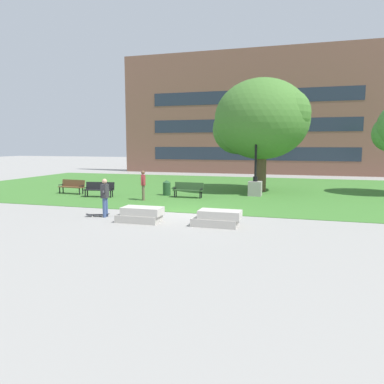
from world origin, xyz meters
name	(u,v)px	position (x,y,z in m)	size (l,w,h in m)	color
ground_plane	(182,213)	(0.00, 0.00, 0.00)	(140.00, 140.00, 0.00)	gray
grass_lawn	(224,189)	(0.00, 10.00, 0.01)	(40.00, 20.00, 0.02)	#3D752D
concrete_block_center	(141,215)	(-1.00, -2.49, 0.31)	(1.89, 0.90, 0.64)	#B2ADA3
concrete_block_left	(217,219)	(2.22, -2.33, 0.31)	(1.92, 0.90, 0.64)	#B2ADA3
person_skateboarder	(105,195)	(-2.98, -1.88, 0.97)	(0.28, 0.59, 1.71)	#384C7A
skateboard	(98,215)	(-3.34, -1.93, 0.09)	(1.03, 0.53, 0.14)	black
park_bench_near_left	(99,188)	(-6.46, 3.59, 0.54)	(1.86, 0.79, 0.90)	black
park_bench_near_right	(188,189)	(-1.18, 4.87, 0.54)	(1.80, 0.53, 0.90)	#284723
park_bench_far_left	(72,186)	(-8.95, 4.41, 0.54)	(1.85, 0.73, 0.90)	brown
lamp_post_left	(255,179)	(2.59, 6.81, 1.05)	(1.32, 0.80, 5.10)	gray
tree_near_left	(261,120)	(2.57, 9.22, 4.81)	(6.63, 6.32, 7.55)	brown
trash_bin	(167,188)	(-2.78, 5.43, 0.50)	(0.49, 0.49, 0.96)	#234C28
person_bystander_near_lawn	(143,183)	(-3.35, 3.11, 0.98)	(0.42, 0.58, 1.71)	brown
building_facade_distant	(252,112)	(-0.02, 24.50, 6.59)	(29.38, 1.03, 13.20)	brown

